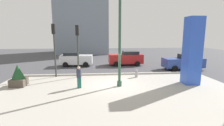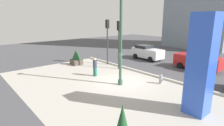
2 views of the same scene
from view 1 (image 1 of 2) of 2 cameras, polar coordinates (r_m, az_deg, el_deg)
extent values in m
plane|color=#47474C|center=(17.37, -0.90, -3.34)|extent=(60.00, 60.00, 0.00)
cube|color=#ADA89E|center=(11.63, 1.19, -10.08)|extent=(18.00, 10.00, 0.02)
cube|color=#B7B2A8|center=(16.50, -0.68, -3.77)|extent=(18.00, 0.24, 0.16)
cylinder|color=#335642|center=(13.01, 2.52, -6.97)|extent=(0.36, 0.36, 0.40)
cylinder|color=#335642|center=(12.47, 2.63, 6.73)|extent=(0.20, 0.20, 6.57)
cube|color=blue|center=(14.59, 25.55, 3.65)|extent=(1.11, 1.11, 5.26)
cube|color=#4C4238|center=(14.80, -29.02, -5.76)|extent=(1.06, 1.06, 0.59)
cylinder|color=#382819|center=(14.74, -29.11, -4.73)|extent=(1.01, 1.01, 0.04)
cone|color=#1E4C28|center=(14.62, -29.30, -2.56)|extent=(0.95, 0.95, 1.10)
cylinder|color=#99999E|center=(15.72, 8.24, -3.82)|extent=(0.26, 0.26, 0.55)
sphere|color=#99999E|center=(15.64, 8.27, -2.56)|extent=(0.24, 0.24, 0.24)
cylinder|color=#99999E|center=(15.76, 8.85, -3.71)|extent=(0.12, 0.10, 0.10)
cylinder|color=#333833|center=(15.60, -11.43, 2.10)|extent=(0.14, 0.14, 3.82)
cube|color=black|center=(15.47, -11.74, 10.79)|extent=(0.28, 0.32, 0.90)
sphere|color=red|center=(15.65, -11.70, 11.77)|extent=(0.18, 0.18, 0.18)
cylinder|color=#333833|center=(16.26, -18.76, 2.29)|extent=(0.14, 0.14, 3.94)
cube|color=black|center=(16.15, -19.24, 10.83)|extent=(0.28, 0.32, 0.90)
sphere|color=red|center=(16.31, -19.04, 9.87)|extent=(0.18, 0.18, 0.18)
cube|color=#2D4793|center=(20.46, 22.92, 0.12)|extent=(4.46, 1.86, 1.02)
cube|color=#1E2328|center=(20.70, 24.65, 2.13)|extent=(2.03, 1.58, 0.43)
cylinder|color=black|center=(19.15, 20.52, -1.75)|extent=(0.65, 0.24, 0.64)
cylinder|color=black|center=(20.67, 18.36, -0.81)|extent=(0.65, 0.24, 0.64)
cylinder|color=black|center=(20.54, 27.33, -1.48)|extent=(0.65, 0.24, 0.64)
cylinder|color=black|center=(21.96, 24.85, -0.62)|extent=(0.65, 0.24, 0.64)
cube|color=silver|center=(21.43, -11.91, 1.17)|extent=(3.94, 1.86, 1.08)
cube|color=#1E2328|center=(21.44, -13.52, 3.04)|extent=(1.80, 1.58, 0.35)
cylinder|color=black|center=(22.19, -8.45, 0.29)|extent=(0.65, 0.24, 0.64)
cylinder|color=black|center=(20.51, -8.91, -0.51)|extent=(0.65, 0.24, 0.64)
cylinder|color=black|center=(22.56, -14.54, 0.23)|extent=(0.65, 0.24, 0.64)
cylinder|color=black|center=(20.90, -15.49, -0.55)|extent=(0.65, 0.24, 0.64)
cube|color=red|center=(21.60, 4.59, 1.51)|extent=(4.30, 1.89, 1.14)
cube|color=#1E2328|center=(21.62, 6.30, 3.54)|extent=(1.95, 1.64, 0.39)
cylinder|color=black|center=(20.59, 1.39, -0.35)|extent=(0.64, 0.23, 0.64)
cylinder|color=black|center=(22.39, 0.82, 0.48)|extent=(0.64, 0.23, 0.64)
cylinder|color=black|center=(21.07, 8.57, -0.22)|extent=(0.64, 0.23, 0.64)
cylinder|color=black|center=(22.83, 7.45, 0.58)|extent=(0.64, 0.23, 0.64)
cube|color=#236656|center=(12.75, -11.05, -6.55)|extent=(0.31, 0.25, 0.81)
cylinder|color=#33384C|center=(12.57, -11.15, -3.45)|extent=(0.43, 0.43, 0.61)
sphere|color=beige|center=(12.48, -11.22, -1.61)|extent=(0.22, 0.22, 0.22)
camera|label=2|loc=(11.63, 69.79, 8.40)|focal=29.05mm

